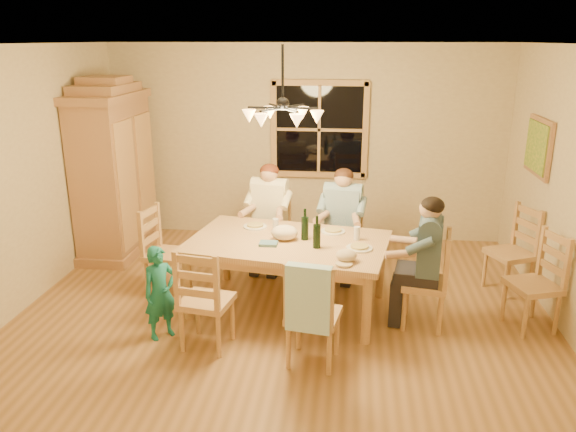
# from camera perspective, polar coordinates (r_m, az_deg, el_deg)

# --- Properties ---
(floor) EXTENTS (5.50, 5.50, 0.00)m
(floor) POSITION_cam_1_polar(r_m,az_deg,el_deg) (5.96, -0.48, -9.89)
(floor) COLOR olive
(floor) RESTS_ON ground
(ceiling) EXTENTS (5.50, 5.00, 0.02)m
(ceiling) POSITION_cam_1_polar(r_m,az_deg,el_deg) (5.28, -0.55, 17.07)
(ceiling) COLOR white
(ceiling) RESTS_ON wall_back
(wall_back) EXTENTS (5.50, 0.02, 2.70)m
(wall_back) POSITION_cam_1_polar(r_m,az_deg,el_deg) (7.89, 1.72, 7.39)
(wall_back) COLOR #C5B28B
(wall_back) RESTS_ON floor
(wall_left) EXTENTS (0.02, 5.00, 2.70)m
(wall_left) POSITION_cam_1_polar(r_m,az_deg,el_deg) (6.40, -25.79, 3.21)
(wall_left) COLOR #C5B28B
(wall_left) RESTS_ON floor
(window) EXTENTS (1.30, 0.06, 1.30)m
(window) POSITION_cam_1_polar(r_m,az_deg,el_deg) (7.81, 3.19, 8.76)
(window) COLOR black
(window) RESTS_ON wall_back
(painting) EXTENTS (0.06, 0.78, 0.64)m
(painting) POSITION_cam_1_polar(r_m,az_deg,el_deg) (6.86, 24.09, 6.44)
(painting) COLOR #90613E
(painting) RESTS_ON wall_right
(chandelier) EXTENTS (0.77, 0.68, 0.71)m
(chandelier) POSITION_cam_1_polar(r_m,az_deg,el_deg) (5.33, -0.53, 10.36)
(chandelier) COLOR black
(chandelier) RESTS_ON ceiling
(armoire) EXTENTS (0.66, 1.40, 2.30)m
(armoire) POSITION_cam_1_polar(r_m,az_deg,el_deg) (7.69, -17.24, 4.10)
(armoire) COLOR #90613E
(armoire) RESTS_ON floor
(dining_table) EXTENTS (2.19, 1.54, 0.76)m
(dining_table) POSITION_cam_1_polar(r_m,az_deg,el_deg) (5.82, -0.01, -3.39)
(dining_table) COLOR #B3804F
(dining_table) RESTS_ON floor
(chair_far_left) EXTENTS (0.50, 0.49, 0.99)m
(chair_far_left) POSITION_cam_1_polar(r_m,az_deg,el_deg) (6.94, -1.86, -3.05)
(chair_far_left) COLOR tan
(chair_far_left) RESTS_ON floor
(chair_far_right) EXTENTS (0.50, 0.49, 0.99)m
(chair_far_right) POSITION_cam_1_polar(r_m,az_deg,el_deg) (6.73, 5.43, -3.78)
(chair_far_right) COLOR tan
(chair_far_right) RESTS_ON floor
(chair_near_left) EXTENTS (0.50, 0.49, 0.99)m
(chair_near_left) POSITION_cam_1_polar(r_m,az_deg,el_deg) (5.31, -8.20, -10.01)
(chair_near_left) COLOR tan
(chair_near_left) RESTS_ON floor
(chair_near_right) EXTENTS (0.50, 0.49, 0.99)m
(chair_near_right) POSITION_cam_1_polar(r_m,az_deg,el_deg) (5.02, 2.59, -11.56)
(chair_near_right) COLOR tan
(chair_near_right) RESTS_ON floor
(chair_end_left) EXTENTS (0.49, 0.50, 0.99)m
(chair_end_left) POSITION_cam_1_polar(r_m,az_deg,el_deg) (6.45, -12.10, -5.08)
(chair_end_left) COLOR tan
(chair_end_left) RESTS_ON floor
(chair_end_right) EXTENTS (0.49, 0.50, 0.99)m
(chair_end_right) POSITION_cam_1_polar(r_m,az_deg,el_deg) (5.77, 13.60, -8.01)
(chair_end_right) COLOR tan
(chair_end_right) RESTS_ON floor
(adult_woman) EXTENTS (0.44, 0.48, 0.87)m
(adult_woman) POSITION_cam_1_polar(r_m,az_deg,el_deg) (6.77, -1.91, 1.22)
(adult_woman) COLOR #FAEAC1
(adult_woman) RESTS_ON floor
(adult_plaid_man) EXTENTS (0.44, 0.48, 0.87)m
(adult_plaid_man) POSITION_cam_1_polar(r_m,az_deg,el_deg) (6.56, 5.57, 0.60)
(adult_plaid_man) COLOR #33698D
(adult_plaid_man) RESTS_ON floor
(adult_slate_man) EXTENTS (0.48, 0.44, 0.87)m
(adult_slate_man) POSITION_cam_1_polar(r_m,az_deg,el_deg) (5.56, 14.00, -3.00)
(adult_slate_man) COLOR #43596B
(adult_slate_man) RESTS_ON floor
(towel) EXTENTS (0.39, 0.16, 0.58)m
(towel) POSITION_cam_1_polar(r_m,az_deg,el_deg) (4.68, 2.11, -8.41)
(towel) COLOR #B3DFF2
(towel) RESTS_ON chair_near_right
(wine_bottle_a) EXTENTS (0.08, 0.08, 0.33)m
(wine_bottle_a) POSITION_cam_1_polar(r_m,az_deg,el_deg) (5.76, 1.73, -0.85)
(wine_bottle_a) COLOR black
(wine_bottle_a) RESTS_ON dining_table
(wine_bottle_b) EXTENTS (0.08, 0.08, 0.33)m
(wine_bottle_b) POSITION_cam_1_polar(r_m,az_deg,el_deg) (5.54, 2.94, -1.63)
(wine_bottle_b) COLOR black
(wine_bottle_b) RESTS_ON dining_table
(plate_woman) EXTENTS (0.26, 0.26, 0.02)m
(plate_woman) POSITION_cam_1_polar(r_m,az_deg,el_deg) (6.19, -3.35, -1.08)
(plate_woman) COLOR white
(plate_woman) RESTS_ON dining_table
(plate_plaid) EXTENTS (0.26, 0.26, 0.02)m
(plate_plaid) POSITION_cam_1_polar(r_m,az_deg,el_deg) (6.05, 4.59, -1.57)
(plate_plaid) COLOR white
(plate_plaid) RESTS_ON dining_table
(plate_slate) EXTENTS (0.26, 0.26, 0.02)m
(plate_slate) POSITION_cam_1_polar(r_m,az_deg,el_deg) (5.60, 7.26, -3.26)
(plate_slate) COLOR white
(plate_slate) RESTS_ON dining_table
(wine_glass_a) EXTENTS (0.06, 0.06, 0.14)m
(wine_glass_a) POSITION_cam_1_polar(r_m,az_deg,el_deg) (6.04, -1.26, -0.92)
(wine_glass_a) COLOR silver
(wine_glass_a) RESTS_ON dining_table
(wine_glass_b) EXTENTS (0.06, 0.06, 0.14)m
(wine_glass_b) POSITION_cam_1_polar(r_m,az_deg,el_deg) (5.83, 7.02, -1.76)
(wine_glass_b) COLOR silver
(wine_glass_b) RESTS_ON dining_table
(cap) EXTENTS (0.20, 0.20, 0.11)m
(cap) POSITION_cam_1_polar(r_m,az_deg,el_deg) (5.28, 5.94, -4.00)
(cap) COLOR tan
(cap) RESTS_ON dining_table
(napkin) EXTENTS (0.20, 0.17, 0.03)m
(napkin) POSITION_cam_1_polar(r_m,az_deg,el_deg) (5.66, -2.00, -2.82)
(napkin) COLOR slate
(napkin) RESTS_ON dining_table
(cloth_bundle) EXTENTS (0.28, 0.22, 0.15)m
(cloth_bundle) POSITION_cam_1_polar(r_m,az_deg,el_deg) (5.79, -0.37, -1.69)
(cloth_bundle) COLOR beige
(cloth_bundle) RESTS_ON dining_table
(child) EXTENTS (0.39, 0.39, 0.92)m
(child) POSITION_cam_1_polar(r_m,az_deg,el_deg) (5.47, -12.85, -7.60)
(child) COLOR #1A7973
(child) RESTS_ON floor
(chair_spare_front) EXTENTS (0.54, 0.55, 0.99)m
(chair_spare_front) POSITION_cam_1_polar(r_m,az_deg,el_deg) (6.05, 23.44, -7.80)
(chair_spare_front) COLOR tan
(chair_spare_front) RESTS_ON floor
(chair_spare_back) EXTENTS (0.57, 0.58, 0.99)m
(chair_spare_back) POSITION_cam_1_polar(r_m,az_deg,el_deg) (6.80, 21.47, -4.77)
(chair_spare_back) COLOR tan
(chair_spare_back) RESTS_ON floor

